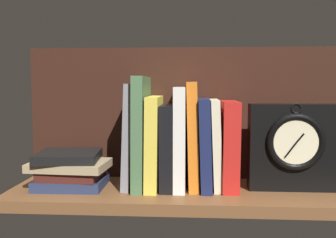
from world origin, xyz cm
name	(u,v)px	position (x,y,z in cm)	size (l,w,h in cm)	color
ground_plane	(180,194)	(0.00, 0.00, -1.25)	(76.82, 23.41, 2.50)	brown
back_panel	(181,113)	(0.00, 11.11, 16.43)	(76.82, 1.20, 32.85)	black
book_gray_chess	(131,135)	(-11.45, 2.22, 11.89)	(1.87, 13.26, 23.78)	gray
book_green_romantic	(141,132)	(-8.97, 2.22, 12.73)	(2.48, 16.57, 25.46)	#476B44
book_yellow_seinlanguage	(154,142)	(-6.04, 2.22, 10.47)	(2.79, 16.06, 20.93)	gold
book_black_skeptic	(168,146)	(-2.89, 2.22, 9.50)	(2.92, 14.65, 19.00)	black
book_white_catcher	(181,137)	(0.18, 2.22, 11.55)	(2.60, 14.95, 23.09)	silver
book_orange_pandolfini	(193,135)	(2.93, 2.22, 12.11)	(2.30, 13.04, 24.22)	orange
book_navy_bierce	(205,143)	(5.62, 2.22, 10.21)	(2.49, 15.10, 20.42)	#192147
book_cream_twain	(215,144)	(8.12, 2.22, 10.13)	(1.91, 12.37, 20.25)	beige
book_red_requiem	(229,145)	(11.20, 2.22, 9.95)	(3.66, 14.02, 19.89)	red
framed_clock	(293,146)	(25.21, 0.85, 9.91)	(19.35, 5.80, 19.69)	black
book_stack_side	(70,170)	(-25.12, -0.46, 4.17)	(17.74, 14.14, 8.23)	#232D4C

